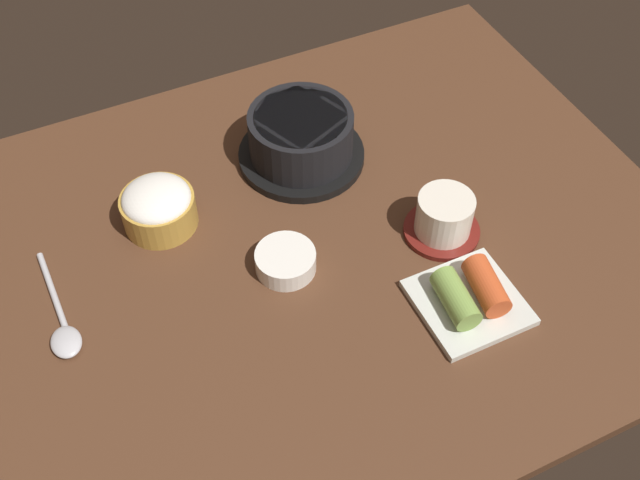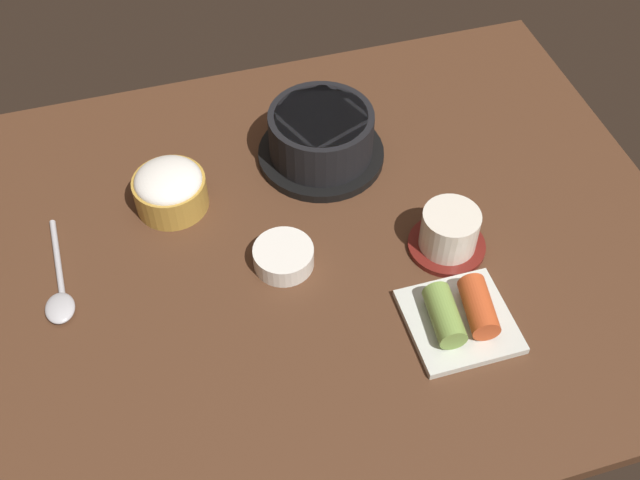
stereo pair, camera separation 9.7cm
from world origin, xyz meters
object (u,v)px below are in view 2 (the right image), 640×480
(stone_pot, at_px, (321,137))
(tea_cup_with_saucer, at_px, (449,232))
(banchan_cup_center, at_px, (283,256))
(rice_bowl, at_px, (170,188))
(kimchi_plate, at_px, (460,316))
(spoon, at_px, (59,294))

(stone_pot, distance_m, tea_cup_with_saucer, 0.23)
(stone_pot, xyz_separation_m, banchan_cup_center, (-0.10, -0.17, -0.02))
(rice_bowl, distance_m, tea_cup_with_saucer, 0.37)
(rice_bowl, distance_m, kimchi_plate, 0.42)
(stone_pot, distance_m, spoon, 0.41)
(stone_pot, height_order, banchan_cup_center, stone_pot)
(banchan_cup_center, bearing_deg, stone_pot, 59.81)
(tea_cup_with_saucer, xyz_separation_m, kimchi_plate, (-0.03, -0.11, -0.01))
(banchan_cup_center, xyz_separation_m, kimchi_plate, (0.18, -0.15, 0.00))
(spoon, bearing_deg, kimchi_plate, -21.00)
(rice_bowl, bearing_deg, tea_cup_with_saucer, -28.11)
(kimchi_plate, relative_size, spoon, 0.73)
(stone_pot, xyz_separation_m, kimchi_plate, (0.08, -0.32, -0.02))
(stone_pot, height_order, spoon, stone_pot)
(rice_bowl, relative_size, banchan_cup_center, 1.27)
(tea_cup_with_saucer, xyz_separation_m, spoon, (-0.49, 0.06, -0.02))
(rice_bowl, xyz_separation_m, banchan_cup_center, (0.12, -0.14, -0.02))
(rice_bowl, xyz_separation_m, tea_cup_with_saucer, (0.33, -0.18, -0.00))
(stone_pot, relative_size, banchan_cup_center, 2.33)
(rice_bowl, height_order, spoon, rice_bowl)
(rice_bowl, bearing_deg, kimchi_plate, -44.22)
(tea_cup_with_saucer, relative_size, kimchi_plate, 0.81)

